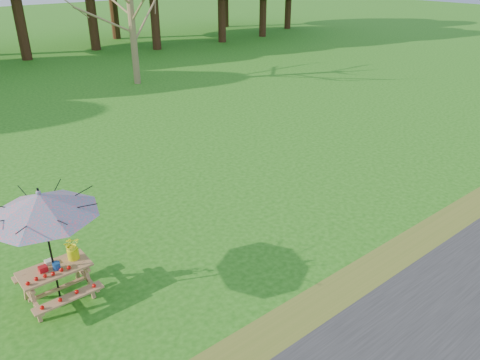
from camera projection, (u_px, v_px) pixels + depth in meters
ground at (240, 237)px, 10.40m from camera, size 120.00×120.00×0.00m
drygrass_strip at (339, 301)px, 8.45m from camera, size 120.00×1.20×0.01m
picnic_table at (57, 284)px, 8.39m from camera, size 1.20×1.32×0.67m
patio_umbrella at (41, 205)px, 7.69m from camera, size 2.06×2.06×2.25m
produce_bins at (50, 266)px, 8.21m from camera, size 0.34×0.38×0.13m
tomatoes_row at (49, 275)px, 8.02m from camera, size 0.77×0.13×0.07m
flower_bucket at (72, 247)px, 8.41m from camera, size 0.31×0.28×0.45m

